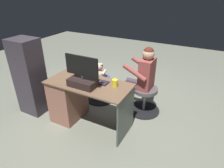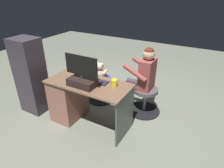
% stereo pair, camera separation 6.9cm
% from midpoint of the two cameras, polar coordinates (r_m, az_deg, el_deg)
% --- Properties ---
extents(ground_plane, '(10.00, 10.00, 0.00)m').
position_cam_midpoint_polar(ground_plane, '(3.58, -2.00, -7.85)').
color(ground_plane, slate).
extents(desk, '(1.29, 0.61, 0.76)m').
position_cam_midpoint_polar(desk, '(3.26, -11.03, -3.88)').
color(desk, brown).
rests_on(desk, ground_plane).
extents(monitor, '(0.53, 0.24, 0.46)m').
position_cam_midpoint_polar(monitor, '(2.77, -8.14, 1.85)').
color(monitor, black).
rests_on(monitor, desk).
extents(keyboard, '(0.42, 0.14, 0.02)m').
position_cam_midpoint_polar(keyboard, '(2.92, -4.35, 0.96)').
color(keyboard, black).
rests_on(keyboard, desk).
extents(computer_mouse, '(0.06, 0.10, 0.04)m').
position_cam_midpoint_polar(computer_mouse, '(3.08, -8.56, 2.35)').
color(computer_mouse, black).
rests_on(computer_mouse, desk).
extents(cup, '(0.08, 0.08, 0.11)m').
position_cam_midpoint_polar(cup, '(2.75, 1.43, 0.27)').
color(cup, yellow).
rests_on(cup, desk).
extents(tv_remote, '(0.10, 0.15, 0.02)m').
position_cam_midpoint_polar(tv_remote, '(3.06, -11.31, 1.73)').
color(tv_remote, black).
rests_on(tv_remote, desk).
extents(notebook_binder, '(0.24, 0.32, 0.02)m').
position_cam_midpoint_polar(notebook_binder, '(2.82, -6.18, -0.11)').
color(notebook_binder, beige).
rests_on(notebook_binder, desk).
extents(office_chair_teddy, '(0.55, 0.55, 0.47)m').
position_cam_midpoint_polar(office_chair_teddy, '(3.79, -2.89, -1.04)').
color(office_chair_teddy, black).
rests_on(office_chair_teddy, ground_plane).
extents(teddy_bear, '(0.22, 0.22, 0.31)m').
position_cam_midpoint_polar(teddy_bear, '(3.64, -2.93, 3.92)').
color(teddy_bear, '#C9A98D').
rests_on(teddy_bear, office_chair_teddy).
extents(visitor_chair, '(0.57, 0.57, 0.47)m').
position_cam_midpoint_polar(visitor_chair, '(3.48, 10.27, -4.39)').
color(visitor_chair, black).
rests_on(visitor_chair, ground_plane).
extents(person, '(0.54, 0.49, 1.20)m').
position_cam_midpoint_polar(person, '(3.29, 9.49, 2.67)').
color(person, brown).
rests_on(person, ground_plane).
extents(equipment_rack, '(0.44, 0.36, 1.32)m').
position_cam_midpoint_polar(equipment_rack, '(3.57, -22.41, 2.10)').
color(equipment_rack, '#342F37').
rests_on(equipment_rack, ground_plane).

